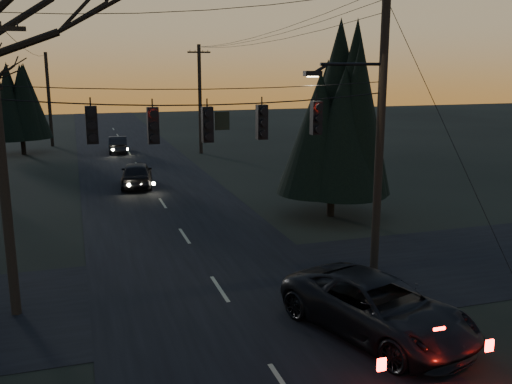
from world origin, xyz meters
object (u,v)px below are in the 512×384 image
object	(u,v)px
utility_pole_right	(374,271)
suv_near	(378,308)
utility_pole_far_r	(201,153)
sedan_oncoming_b	(118,144)
utility_pole_left	(17,314)
evergreen_right	(333,109)
utility_pole_far_l	(53,146)
sedan_oncoming_a	(137,175)

from	to	relation	value
utility_pole_right	suv_near	xyz separation A→B (m)	(-2.30, -4.28, 0.77)
utility_pole_far_r	suv_near	world-z (taller)	utility_pole_far_r
utility_pole_right	sedan_oncoming_b	distance (m)	31.10
utility_pole_left	evergreen_right	size ratio (longest dim) A/B	0.96
utility_pole_far_r	sedan_oncoming_b	distance (m)	6.79
utility_pole_left	utility_pole_far_l	world-z (taller)	utility_pole_left
utility_pole_far_l	suv_near	size ratio (longest dim) A/B	1.45
evergreen_right	sedan_oncoming_b	bearing A→B (deg)	108.92
evergreen_right	sedan_oncoming_b	size ratio (longest dim) A/B	2.21
suv_near	evergreen_right	bearing A→B (deg)	52.36
sedan_oncoming_a	sedan_oncoming_b	size ratio (longest dim) A/B	1.09
utility_pole_left	utility_pole_far_r	distance (m)	30.27
suv_near	sedan_oncoming_b	xyz separation A→B (m)	(-4.00, 34.72, -0.11)
utility_pole_far_r	sedan_oncoming_a	bearing A→B (deg)	-118.79
utility_pole_right	utility_pole_far_r	world-z (taller)	utility_pole_right
utility_pole_right	evergreen_right	xyz separation A→B (m)	(1.68, 7.16, 5.00)
evergreen_right	sedan_oncoming_a	size ratio (longest dim) A/B	2.04
suv_near	utility_pole_far_l	bearing A→B (deg)	84.43
evergreen_right	sedan_oncoming_a	bearing A→B (deg)	130.41
utility_pole_right	utility_pole_far_r	xyz separation A→B (m)	(0.00, 28.00, 0.00)
utility_pole_right	sedan_oncoming_a	world-z (taller)	utility_pole_right
utility_pole_right	sedan_oncoming_a	bearing A→B (deg)	110.86
utility_pole_left	evergreen_right	world-z (taller)	evergreen_right
utility_pole_far_l	utility_pole_right	bearing A→B (deg)	-72.28
utility_pole_left	suv_near	distance (m)	10.17
utility_pole_far_l	utility_pole_far_r	bearing A→B (deg)	-34.82
utility_pole_right	utility_pole_left	bearing A→B (deg)	180.00
suv_near	sedan_oncoming_a	world-z (taller)	suv_near
utility_pole_right	suv_near	world-z (taller)	utility_pole_right
sedan_oncoming_a	sedan_oncoming_b	distance (m)	13.92
utility_pole_left	utility_pole_far_l	distance (m)	36.00
utility_pole_far_l	suv_near	world-z (taller)	utility_pole_far_l
utility_pole_left	sedan_oncoming_b	bearing A→B (deg)	80.31
utility_pole_far_l	evergreen_right	size ratio (longest dim) A/B	0.91
utility_pole_far_r	sedan_oncoming_b	bearing A→B (deg)	158.76
suv_near	utility_pole_right	bearing A→B (deg)	43.29
sedan_oncoming_b	utility_pole_right	bearing A→B (deg)	106.31
utility_pole_right	sedan_oncoming_a	distance (m)	17.71
utility_pole_left	sedan_oncoming_a	world-z (taller)	utility_pole_left
sedan_oncoming_a	evergreen_right	bearing A→B (deg)	137.80
utility_pole_left	sedan_oncoming_a	size ratio (longest dim) A/B	1.97
utility_pole_far_r	sedan_oncoming_a	world-z (taller)	utility_pole_far_r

